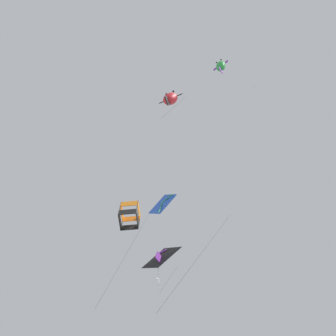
{
  "coord_description": "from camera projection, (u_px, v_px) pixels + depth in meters",
  "views": [
    {
      "loc": [
        -17.48,
        4.5,
        4.39
      ],
      "look_at": [
        -0.91,
        2.31,
        26.11
      ],
      "focal_mm": 52.0,
      "sensor_mm": 36.0,
      "label": 1
    }
  ],
  "objects": [
    {
      "name": "kite_diamond_low_drifter",
      "position": [
        163.0,
        205.0,
        22.52
      ],
      "size": [
        4.12,
        3.59,
        9.48
      ],
      "rotation": [
        0.33,
        0.0,
        0.96
      ],
      "color": "blue"
    },
    {
      "name": "kite_delta_upper_right",
      "position": [
        161.0,
        258.0,
        26.48
      ],
      "size": [
        1.99,
        1.77,
        3.96
      ],
      "rotation": [
        0.27,
        0.0,
        0.78
      ],
      "color": "black"
    },
    {
      "name": "kite_fish_mid_left",
      "position": [
        221.0,
        66.0,
        28.59
      ],
      "size": [
        2.82,
        2.64,
        7.55
      ],
      "rotation": [
        0.15,
        0.0,
        0.81
      ],
      "color": "green"
    },
    {
      "name": "kite_box_near_right",
      "position": [
        130.0,
        216.0,
        32.81
      ],
      "size": [
        2.6,
        2.71,
        9.91
      ],
      "rotation": [
        0.25,
        0.0,
        1.33
      ],
      "color": "orange"
    },
    {
      "name": "kite_fish_far_centre",
      "position": [
        170.0,
        99.0,
        26.49
      ],
      "size": [
        2.05,
        1.35,
        5.07
      ],
      "rotation": [
        0.44,
        0.0,
        1.0
      ],
      "color": "red"
    }
  ]
}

